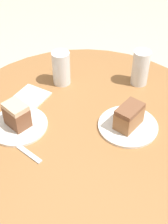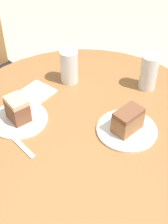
{
  "view_description": "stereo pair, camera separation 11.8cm",
  "coord_description": "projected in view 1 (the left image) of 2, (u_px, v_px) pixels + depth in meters",
  "views": [
    {
      "loc": [
        -0.71,
        -0.52,
        1.58
      ],
      "look_at": [
        0.0,
        0.0,
        0.8
      ],
      "focal_mm": 50.0,
      "sensor_mm": 36.0,
      "label": 1
    },
    {
      "loc": [
        -0.64,
        -0.61,
        1.58
      ],
      "look_at": [
        0.0,
        0.0,
        0.8
      ],
      "focal_mm": 50.0,
      "sensor_mm": 36.0,
      "label": 2
    }
  ],
  "objects": [
    {
      "name": "ground_plane",
      "position": [
        84.0,
        221.0,
        1.71
      ],
      "size": [
        8.0,
        8.0,
        0.0
      ],
      "primitive_type": "plane",
      "color": "beige"
    },
    {
      "name": "table",
      "position": [
        84.0,
        150.0,
        1.32
      ],
      "size": [
        1.07,
        1.07,
        0.76
      ],
      "color": "#9E6B3D",
      "rests_on": "ground_plane"
    },
    {
      "name": "plate_near",
      "position": [
        19.0,
        125.0,
        1.18
      ],
      "size": [
        0.22,
        0.22,
        0.01
      ],
      "color": "white",
      "rests_on": "table"
    },
    {
      "name": "plate_far",
      "position": [
        128.0,
        126.0,
        1.17
      ],
      "size": [
        0.23,
        0.23,
        0.01
      ],
      "color": "white",
      "rests_on": "table"
    },
    {
      "name": "cake_slice_near",
      "position": [
        17.0,
        115.0,
        1.14
      ],
      "size": [
        0.08,
        0.1,
        0.1
      ],
      "rotation": [
        0.0,
        0.0,
        3.0
      ],
      "color": "brown",
      "rests_on": "plate_near"
    },
    {
      "name": "cake_slice_far",
      "position": [
        129.0,
        116.0,
        1.14
      ],
      "size": [
        0.11,
        0.07,
        0.09
      ],
      "rotation": [
        0.0,
        0.0,
        1.52
      ],
      "color": "#9E6B42",
      "rests_on": "plate_far"
    },
    {
      "name": "glass_lemonade",
      "position": [
        61.0,
        70.0,
        1.35
      ],
      "size": [
        0.08,
        0.08,
        0.15
      ],
      "color": "beige",
      "rests_on": "table"
    },
    {
      "name": "glass_water",
      "position": [
        140.0,
        69.0,
        1.34
      ],
      "size": [
        0.07,
        0.07,
        0.16
      ],
      "color": "silver",
      "rests_on": "table"
    },
    {
      "name": "napkin_stack",
      "position": [
        31.0,
        97.0,
        1.31
      ],
      "size": [
        0.14,
        0.14,
        0.01
      ],
      "rotation": [
        0.0,
        0.0,
        0.11
      ],
      "color": "silver",
      "rests_on": "table"
    },
    {
      "name": "fork",
      "position": [
        25.0,
        151.0,
        1.08
      ],
      "size": [
        0.03,
        0.16,
        0.0
      ],
      "rotation": [
        0.0,
        0.0,
        1.5
      ],
      "color": "silver",
      "rests_on": "table"
    }
  ]
}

